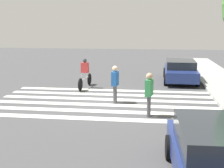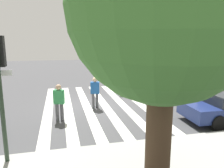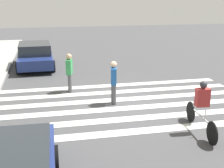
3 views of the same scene
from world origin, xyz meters
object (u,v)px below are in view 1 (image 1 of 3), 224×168
car_parked_far_curb (180,70)px  car_parked_silver_sedan (219,156)px  pedestrian_adult_blue_shirt (115,82)px  cyclist_near_curb (85,72)px  pedestrian_adult_tall_backpack (149,92)px

car_parked_far_curb → car_parked_silver_sedan: size_ratio=1.04×
pedestrian_adult_blue_shirt → car_parked_silver_sedan: (6.98, 3.08, -0.22)m
cyclist_near_curb → car_parked_silver_sedan: size_ratio=0.53×
pedestrian_adult_tall_backpack → car_parked_silver_sedan: (5.11, 1.56, -0.23)m
pedestrian_adult_tall_backpack → cyclist_near_curb: size_ratio=0.72×
car_parked_silver_sedan → cyclist_near_curb: bearing=-154.9°
cyclist_near_curb → car_parked_silver_sedan: cyclist_near_curb is taller
pedestrian_adult_blue_shirt → car_parked_silver_sedan: pedestrian_adult_blue_shirt is taller
pedestrian_adult_tall_backpack → car_parked_silver_sedan: 5.35m
cyclist_near_curb → car_parked_far_curb: size_ratio=0.51×
cyclist_near_curb → pedestrian_adult_blue_shirt: bearing=38.6°
pedestrian_adult_tall_backpack → cyclist_near_curb: bearing=51.1°
car_parked_far_curb → car_parked_silver_sedan: (12.72, -0.24, 0.03)m
car_parked_silver_sedan → pedestrian_adult_tall_backpack: bearing=-164.9°
car_parked_far_curb → pedestrian_adult_blue_shirt: bearing=-28.7°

